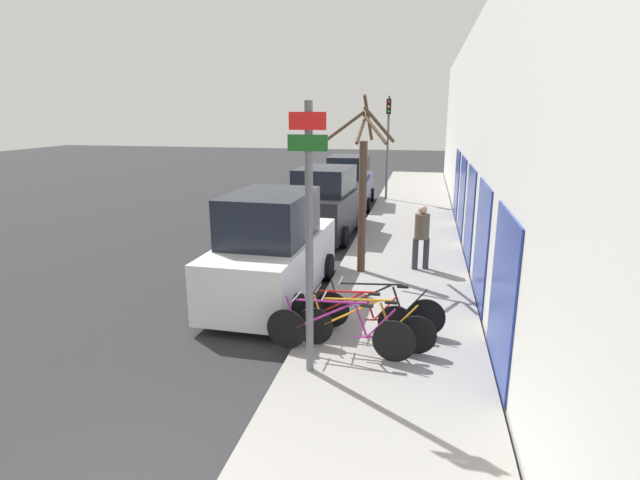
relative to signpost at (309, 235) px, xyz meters
name	(u,v)px	position (x,y,z in m)	size (l,w,h in m)	color
ground_plane	(320,245)	(-1.45, 7.78, -2.28)	(80.00, 80.00, 0.00)	#28282B
sidewalk_curb	(409,227)	(1.15, 10.58, -2.20)	(3.20, 32.00, 0.15)	gray
building_facade	(468,136)	(2.89, 10.50, 0.94)	(0.23, 32.00, 6.50)	silver
signpost	(309,235)	(0.00, 0.00, 0.00)	(0.56, 0.13, 3.99)	#595B60
bicycle_0	(339,331)	(0.35, 0.59, -1.73)	(2.47, 0.44, 0.95)	black
bicycle_1	(364,327)	(0.72, 0.87, -1.74)	(2.35, 0.44, 0.91)	black
bicycle_2	(352,316)	(0.45, 1.36, -1.76)	(2.13, 0.44, 0.84)	black
bicycle_3	(378,310)	(0.88, 1.62, -1.73)	(2.37, 0.44, 0.93)	black
parked_car_0	(273,252)	(-1.55, 3.20, -1.22)	(2.08, 4.56, 2.36)	silver
parked_car_1	(326,205)	(-1.53, 9.02, -1.24)	(2.21, 4.43, 2.27)	black
parked_car_2	(349,184)	(-1.59, 14.47, -1.30)	(2.15, 4.26, 2.18)	navy
pedestrian_near	(422,233)	(1.58, 5.51, -1.19)	(0.41, 0.36, 1.62)	#333338
street_tree	(363,190)	(0.15, 5.03, -0.11)	(1.69, 1.74, 4.23)	#4C3828
traffic_light	(388,134)	(-0.08, 15.74, 0.75)	(0.20, 0.30, 4.50)	#595B60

